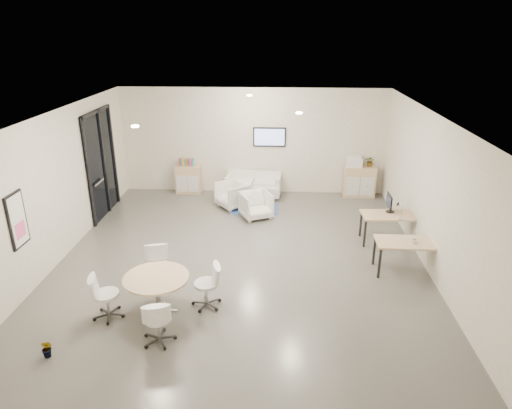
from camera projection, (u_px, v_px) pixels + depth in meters
The scene contains 21 objects.
room_shell at pixel (240, 192), 9.63m from camera, with size 9.60×10.60×4.80m.
glass_door at pixel (101, 161), 12.19m from camera, with size 0.09×1.90×2.85m.
artwork at pixel (17, 220), 8.35m from camera, with size 0.05×0.54×1.04m.
wall_tv at pixel (269, 137), 13.69m from camera, with size 0.98×0.06×0.58m.
ceiling_spots at pixel (234, 110), 9.83m from camera, with size 3.14×4.14×0.03m.
sideboard_left at pixel (188, 179), 14.12m from camera, with size 0.77×0.40×0.87m.
sideboard_right at pixel (359, 181), 13.83m from camera, with size 0.94×0.45×0.94m.
books at pixel (186, 162), 13.93m from camera, with size 0.45×0.14×0.22m.
printer at pixel (354, 161), 13.61m from camera, with size 0.50×0.43×0.34m.
loveseat at pixel (254, 185), 13.88m from camera, with size 1.70×0.95×0.61m.
blue_rug at pixel (255, 209), 13.00m from camera, with size 1.33×0.89×0.01m, color #2D4C8A.
armchair_left at pixel (232, 194), 13.00m from camera, with size 0.78×0.73×0.81m, color silver.
armchair_right at pixel (256, 204), 12.29m from camera, with size 0.75×0.71×0.78m, color silver.
desk_rear at pixel (391, 217), 10.78m from camera, with size 1.42×0.78×0.72m.
desk_front at pixel (409, 245), 9.46m from camera, with size 1.36×0.69×0.70m.
monitor at pixel (389, 203), 10.81m from camera, with size 0.20×0.50×0.44m.
round_table at pixel (156, 281), 8.12m from camera, with size 1.17×1.17×0.71m.
meeting_chairs at pixel (157, 291), 8.20m from camera, with size 2.41×2.41×0.82m.
plant_cabinet at pixel (370, 162), 13.62m from camera, with size 0.29×0.32×0.25m, color #3F7F3F.
plant_floor at pixel (48, 353), 7.15m from camera, with size 0.18×0.33×0.15m, color #3F7F3F.
cup at pixel (415, 241), 9.34m from camera, with size 0.11×0.09×0.11m, color white.
Camera 1 is at (0.81, -9.03, 4.87)m, focal length 32.00 mm.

